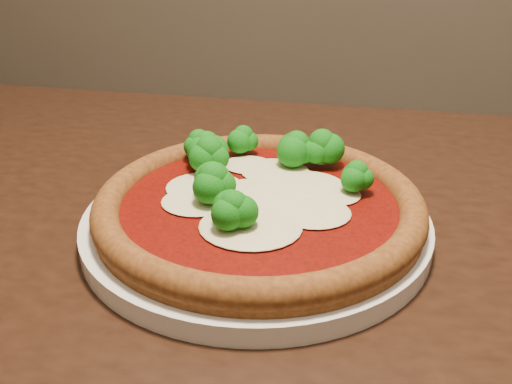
# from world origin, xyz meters

# --- Properties ---
(dining_table) EXTENTS (1.25, 0.84, 0.75)m
(dining_table) POSITION_xyz_m (-0.23, -0.15, 0.65)
(dining_table) COLOR black
(dining_table) RESTS_ON floor
(plate) EXTENTS (0.31, 0.31, 0.02)m
(plate) POSITION_xyz_m (-0.27, -0.13, 0.76)
(plate) COLOR silver
(plate) RESTS_ON dining_table
(pizza) EXTENTS (0.29, 0.29, 0.06)m
(pizza) POSITION_xyz_m (-0.27, -0.13, 0.78)
(pizza) COLOR brown
(pizza) RESTS_ON plate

